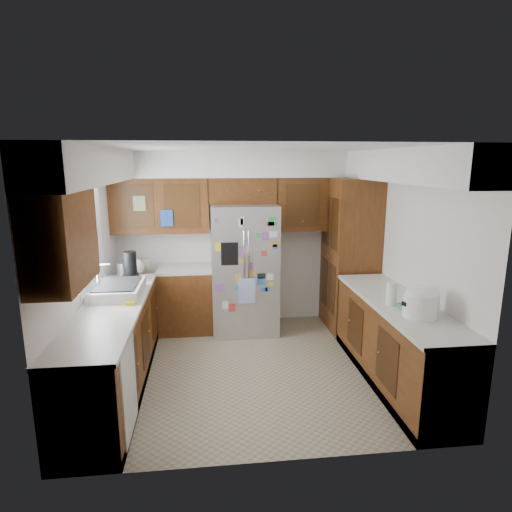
# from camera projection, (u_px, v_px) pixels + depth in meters

# --- Properties ---
(floor) EXTENTS (3.60, 3.60, 0.00)m
(floor) POSITION_uv_depth(u_px,v_px,m) (254.00, 368.00, 5.00)
(floor) COLOR tan
(floor) RESTS_ON ground
(room_shell) EXTENTS (3.64, 3.24, 2.52)m
(room_shell) POSITION_uv_depth(u_px,v_px,m) (241.00, 210.00, 4.95)
(room_shell) COLOR white
(room_shell) RESTS_ON ground
(left_counter_run) EXTENTS (1.36, 3.20, 0.92)m
(left_counter_run) POSITION_uv_depth(u_px,v_px,m) (133.00, 339.00, 4.78)
(left_counter_run) COLOR #47260D
(left_counter_run) RESTS_ON ground
(right_counter_run) EXTENTS (0.63, 2.25, 0.92)m
(right_counter_run) POSITION_uv_depth(u_px,v_px,m) (396.00, 346.00, 4.62)
(right_counter_run) COLOR #47260D
(right_counter_run) RESTS_ON ground
(pantry) EXTENTS (0.60, 0.90, 2.15)m
(pantry) POSITION_uv_depth(u_px,v_px,m) (350.00, 255.00, 6.05)
(pantry) COLOR #47260D
(pantry) RESTS_ON ground
(fridge) EXTENTS (0.90, 0.79, 1.80)m
(fridge) POSITION_uv_depth(u_px,v_px,m) (244.00, 269.00, 5.97)
(fridge) COLOR #ADAEB3
(fridge) RESTS_ON ground
(bridge_cabinet) EXTENTS (0.96, 0.34, 0.35)m
(bridge_cabinet) POSITION_uv_depth(u_px,v_px,m) (242.00, 190.00, 5.96)
(bridge_cabinet) COLOR #47260D
(bridge_cabinet) RESTS_ON fridge
(fridge_top_items) EXTENTS (0.71, 0.35, 0.25)m
(fridge_top_items) POSITION_uv_depth(u_px,v_px,m) (234.00, 168.00, 5.86)
(fridge_top_items) COLOR #3331C9
(fridge_top_items) RESTS_ON bridge_cabinet
(sink_assembly) EXTENTS (0.52, 0.73, 0.37)m
(sink_assembly) POSITION_uv_depth(u_px,v_px,m) (118.00, 289.00, 4.71)
(sink_assembly) COLOR silver
(sink_assembly) RESTS_ON left_counter_run
(left_counter_clutter) EXTENTS (0.36, 0.83, 0.38)m
(left_counter_clutter) POSITION_uv_depth(u_px,v_px,m) (132.00, 267.00, 5.43)
(left_counter_clutter) COLOR black
(left_counter_clutter) RESTS_ON left_counter_run
(rice_cooker) EXTENTS (0.34, 0.33, 0.29)m
(rice_cooker) POSITION_uv_depth(u_px,v_px,m) (421.00, 301.00, 4.05)
(rice_cooker) COLOR white
(rice_cooker) RESTS_ON right_counter_run
(paper_towel) EXTENTS (0.11, 0.11, 0.24)m
(paper_towel) POSITION_uv_depth(u_px,v_px,m) (392.00, 294.00, 4.39)
(paper_towel) COLOR white
(paper_towel) RESTS_ON right_counter_run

